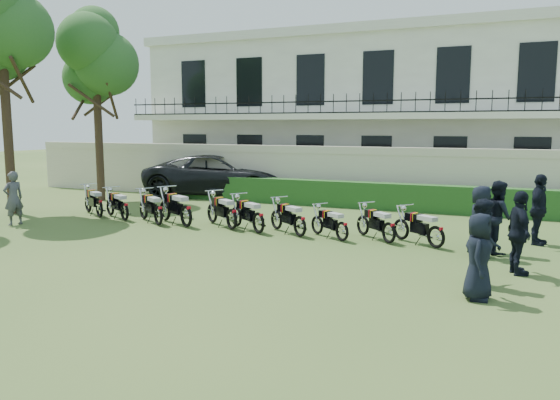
% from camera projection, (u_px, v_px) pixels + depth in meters
% --- Properties ---
extents(ground, '(100.00, 100.00, 0.00)m').
position_uv_depth(ground, '(234.00, 241.00, 14.90)').
color(ground, '#365522').
rests_on(ground, ground).
extents(perimeter_wall, '(30.00, 0.35, 2.30)m').
position_uv_depth(perimeter_wall, '(327.00, 174.00, 22.01)').
color(perimeter_wall, beige).
rests_on(perimeter_wall, ground).
extents(hedge, '(18.00, 0.60, 1.00)m').
position_uv_depth(hedge, '(345.00, 194.00, 20.98)').
color(hedge, '#234A1A').
rests_on(hedge, ground).
extents(building, '(20.40, 9.60, 7.40)m').
position_uv_depth(building, '(366.00, 114.00, 27.08)').
color(building, white).
rests_on(building, ground).
extents(tree_west_mid, '(3.40, 3.20, 8.82)m').
position_uv_depth(tree_west_mid, '(1.00, 21.00, 18.63)').
color(tree_west_mid, '#473323').
rests_on(tree_west_mid, ground).
extents(tree_west_near, '(3.40, 3.20, 7.90)m').
position_uv_depth(tree_west_near, '(96.00, 57.00, 22.17)').
color(tree_west_near, '#473323').
rests_on(tree_west_near, ground).
extents(motorcycle_0, '(1.69, 1.09, 1.05)m').
position_uv_depth(motorcycle_0, '(99.00, 204.00, 18.52)').
color(motorcycle_0, black).
rests_on(motorcycle_0, ground).
extents(motorcycle_1, '(1.69, 1.00, 1.02)m').
position_uv_depth(motorcycle_1, '(124.00, 207.00, 17.86)').
color(motorcycle_1, black).
rests_on(motorcycle_1, ground).
extents(motorcycle_2, '(1.69, 1.15, 1.07)m').
position_uv_depth(motorcycle_2, '(158.00, 211.00, 17.03)').
color(motorcycle_2, black).
rests_on(motorcycle_2, ground).
extents(motorcycle_3, '(1.91, 1.14, 1.16)m').
position_uv_depth(motorcycle_3, '(186.00, 211.00, 16.70)').
color(motorcycle_3, black).
rests_on(motorcycle_3, ground).
extents(motorcycle_4, '(1.69, 1.20, 1.08)m').
position_uv_depth(motorcycle_4, '(232.00, 214.00, 16.32)').
color(motorcycle_4, black).
rests_on(motorcycle_4, ground).
extents(motorcycle_5, '(1.67, 1.15, 1.06)m').
position_uv_depth(motorcycle_5, '(258.00, 218.00, 15.74)').
color(motorcycle_5, black).
rests_on(motorcycle_5, ground).
extents(motorcycle_6, '(1.58, 1.15, 1.02)m').
position_uv_depth(motorcycle_6, '(300.00, 221.00, 15.28)').
color(motorcycle_6, black).
rests_on(motorcycle_6, ground).
extents(motorcycle_7, '(1.43, 1.02, 0.92)m').
position_uv_depth(motorcycle_7, '(342.00, 227.00, 14.71)').
color(motorcycle_7, black).
rests_on(motorcycle_7, ground).
extents(motorcycle_8, '(1.40, 1.25, 0.98)m').
position_uv_depth(motorcycle_8, '(389.00, 228.00, 14.43)').
color(motorcycle_8, black).
rests_on(motorcycle_8, ground).
extents(motorcycle_9, '(1.55, 1.11, 0.99)m').
position_uv_depth(motorcycle_9, '(436.00, 231.00, 13.85)').
color(motorcycle_9, black).
rests_on(motorcycle_9, ground).
extents(suv, '(7.13, 4.31, 1.85)m').
position_uv_depth(suv, '(221.00, 175.00, 24.18)').
color(suv, black).
rests_on(suv, ground).
extents(inspector, '(0.54, 0.70, 1.71)m').
position_uv_depth(inspector, '(13.00, 198.00, 17.19)').
color(inspector, '#57565B').
rests_on(inspector, ground).
extents(officer_0, '(0.52, 0.79, 1.58)m').
position_uv_depth(officer_0, '(479.00, 257.00, 9.80)').
color(officer_0, black).
rests_on(officer_0, ground).
extents(officer_1, '(0.73, 0.89, 1.72)m').
position_uv_depth(officer_1, '(483.00, 242.00, 10.70)').
color(officer_1, black).
rests_on(officer_1, ground).
extents(officer_2, '(0.76, 1.13, 1.79)m').
position_uv_depth(officer_2, '(519.00, 233.00, 11.43)').
color(officer_2, black).
rests_on(officer_2, ground).
extents(officer_3, '(0.74, 0.95, 1.72)m').
position_uv_depth(officer_3, '(480.00, 221.00, 12.99)').
color(officer_3, black).
rests_on(officer_3, ground).
extents(officer_4, '(0.93, 1.05, 1.80)m').
position_uv_depth(officer_4, '(498.00, 217.00, 13.38)').
color(officer_4, black).
rests_on(officer_4, ground).
extents(officer_5, '(0.72, 1.18, 1.88)m').
position_uv_depth(officer_5, '(539.00, 210.00, 14.32)').
color(officer_5, black).
rests_on(officer_5, ground).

